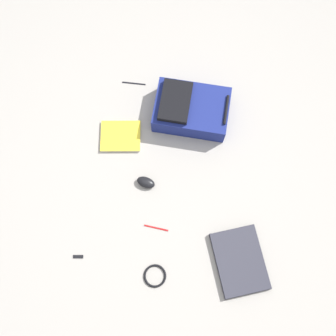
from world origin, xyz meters
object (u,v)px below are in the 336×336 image
at_px(laptop, 240,261).
at_px(cable_coil, 155,276).
at_px(pen_black, 156,228).
at_px(backpack, 190,109).
at_px(usb_stick, 78,257).
at_px(computer_mouse, 146,182).
at_px(book_red, 121,136).
at_px(pen_blue, 134,83).

relative_size(laptop, cable_coil, 3.39).
bearing_deg(pen_black, cable_coil, 4.79).
relative_size(backpack, usb_stick, 8.07).
relative_size(computer_mouse, pen_black, 0.78).
bearing_deg(book_red, usb_stick, -10.89).
distance_m(pen_black, pen_blue, 0.91).
distance_m(laptop, cable_coil, 0.47).
height_order(backpack, computer_mouse, backpack).
height_order(book_red, computer_mouse, computer_mouse).
relative_size(laptop, book_red, 1.64).
relative_size(computer_mouse, pen_blue, 0.74).
bearing_deg(backpack, laptop, 22.49).
xyz_separation_m(laptop, cable_coil, (0.12, -0.45, -0.01)).
xyz_separation_m(book_red, pen_black, (0.52, 0.27, -0.00)).
relative_size(book_red, pen_blue, 1.75).
height_order(computer_mouse, pen_blue, computer_mouse).
height_order(cable_coil, pen_black, cable_coil).
bearing_deg(computer_mouse, pen_black, 34.77).
height_order(backpack, cable_coil, backpack).
bearing_deg(usb_stick, backpack, 149.51).
bearing_deg(book_red, backpack, 115.34).
bearing_deg(pen_blue, usb_stick, -9.06).
distance_m(backpack, cable_coil, 0.97).
bearing_deg(book_red, pen_blue, 174.66).
xyz_separation_m(backpack, pen_black, (0.71, -0.12, -0.07)).
relative_size(pen_blue, usb_stick, 2.61).
xyz_separation_m(book_red, computer_mouse, (0.27, 0.18, 0.01)).
height_order(cable_coil, pen_blue, cable_coil).
distance_m(laptop, pen_blue, 1.24).
distance_m(laptop, book_red, 0.99).
bearing_deg(backpack, book_red, -64.66).
relative_size(backpack, book_red, 1.76).
xyz_separation_m(cable_coil, usb_stick, (-0.06, -0.43, -0.00)).
relative_size(laptop, pen_black, 3.05).
distance_m(laptop, pen_black, 0.49).
relative_size(laptop, computer_mouse, 3.89).
relative_size(backpack, cable_coil, 3.64).
height_order(pen_black, pen_blue, same).
relative_size(backpack, pen_black, 3.27).
height_order(backpack, pen_blue, backpack).
bearing_deg(laptop, usb_stick, -85.68).
height_order(pen_black, usb_stick, pen_black).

